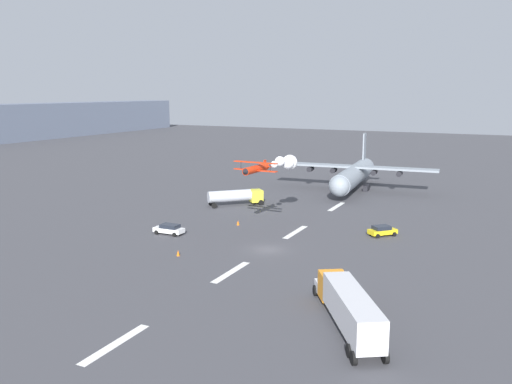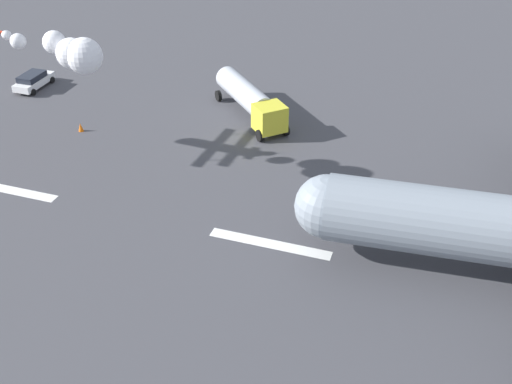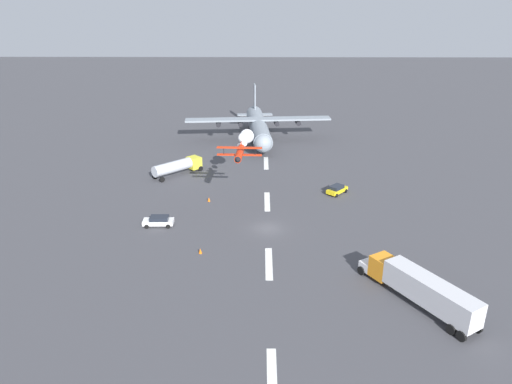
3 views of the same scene
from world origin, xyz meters
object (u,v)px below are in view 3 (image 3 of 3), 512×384
stunt_biplane_red (245,141)px  traffic_cone_far (209,199)px  fuel_tanker_truck (178,166)px  airport_staff_sedan (159,221)px  traffic_cone_near (200,251)px  followme_car_yellow (337,189)px  semi_truck_orange (420,287)px  cargo_transport_plane (259,127)px

stunt_biplane_red → traffic_cone_far: (-2.64, 5.97, -9.35)m
fuel_tanker_truck → traffic_cone_far: (-12.77, -7.17, -1.38)m
airport_staff_sedan → traffic_cone_near: airport_staff_sedan is taller
stunt_biplane_red → followme_car_yellow: (0.96, -15.82, -8.92)m
fuel_tanker_truck → followme_car_yellow: 30.40m
semi_truck_orange → traffic_cone_far: 38.59m
cargo_transport_plane → fuel_tanker_truck: cargo_transport_plane is taller
cargo_transport_plane → traffic_cone_near: cargo_transport_plane is taller
traffic_cone_near → traffic_cone_far: same height
fuel_tanker_truck → traffic_cone_near: fuel_tanker_truck is taller
stunt_biplane_red → fuel_tanker_truck: size_ratio=1.74×
semi_truck_orange → airport_staff_sedan: semi_truck_orange is taller
airport_staff_sedan → traffic_cone_near: 10.88m
traffic_cone_far → semi_truck_orange: bearing=-137.5°
followme_car_yellow → fuel_tanker_truck: bearing=72.4°
stunt_biplane_red → fuel_tanker_truck: stunt_biplane_red is taller
cargo_transport_plane → traffic_cone_near: bearing=172.1°
cargo_transport_plane → traffic_cone_near: 53.93m
followme_car_yellow → traffic_cone_far: 22.09m
cargo_transport_plane → airport_staff_sedan: (-45.14, 14.57, -2.60)m
cargo_transport_plane → followme_car_yellow: 35.13m
traffic_cone_near → stunt_biplane_red: bearing=-14.8°
traffic_cone_near → followme_car_yellow: bearing=-45.1°
fuel_tanker_truck → stunt_biplane_red: bearing=-127.6°
semi_truck_orange → followme_car_yellow: size_ratio=3.46×
cargo_transport_plane → stunt_biplane_red: 33.86m
followme_car_yellow → traffic_cone_far: (-3.60, 21.79, -0.44)m
semi_truck_orange → cargo_transport_plane: bearing=15.6°
airport_staff_sedan → traffic_cone_far: airport_staff_sedan is taller
stunt_biplane_red → airport_staff_sedan: stunt_biplane_red is taller
followme_car_yellow → traffic_cone_near: size_ratio=5.60×
semi_truck_orange → fuel_tanker_truck: bearing=38.9°
stunt_biplane_red → traffic_cone_near: 22.83m
fuel_tanker_truck → traffic_cone_far: fuel_tanker_truck is taller
airport_staff_sedan → traffic_cone_far: (9.30, -6.49, -0.44)m
cargo_transport_plane → semi_truck_orange: (-64.24, -17.99, -1.28)m
cargo_transport_plane → followme_car_yellow: size_ratio=8.14×
fuel_tanker_truck → followme_car_yellow: size_ratio=2.13×
followme_car_yellow → airport_staff_sedan: (-12.90, 28.29, 0.00)m
stunt_biplane_red → followme_car_yellow: size_ratio=3.69×
stunt_biplane_red → semi_truck_orange: stunt_biplane_red is taller
stunt_biplane_red → followme_car_yellow: 18.19m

